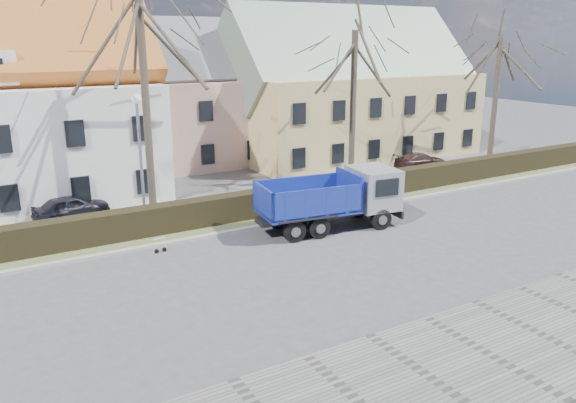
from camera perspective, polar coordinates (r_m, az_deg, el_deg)
ground at (r=21.78m, az=-1.63°, el=-6.82°), size 120.00×120.00×0.00m
sidewalk_near at (r=15.71m, az=14.16°, el=-17.00°), size 80.00×5.00×0.08m
curb_far at (r=25.63m, az=-6.59°, el=-3.18°), size 80.00×0.30×0.12m
grass_strip at (r=27.03m, az=-7.97°, el=-2.22°), size 80.00×3.00×0.10m
hedge at (r=26.67m, az=-7.85°, el=-1.11°), size 60.00×0.90×1.30m
building_pink at (r=40.25m, az=-10.53°, el=9.48°), size 10.80×8.80×8.00m
building_yellow at (r=43.25m, az=6.23°, el=10.44°), size 18.80×10.80×8.50m
tree_1 at (r=27.28m, az=-14.34°, el=11.10°), size 9.20×9.20×12.65m
tree_2 at (r=32.78m, az=6.65°, el=10.81°), size 8.00×8.00×11.00m
tree_3 at (r=41.11m, az=20.40°, el=10.61°), size 7.60×7.60×10.45m
dump_truck at (r=25.79m, az=3.78°, el=0.12°), size 7.22×3.47×2.78m
streetlight at (r=26.08m, az=-14.70°, el=3.80°), size 0.49×0.49×6.31m
cart_frame at (r=23.72m, az=-13.37°, el=-4.36°), size 0.83×0.52×0.72m
parked_car_a at (r=29.34m, az=-21.14°, el=-0.55°), size 3.78×2.00×1.23m
parked_car_b at (r=39.21m, az=13.33°, el=4.04°), size 3.92×1.84×1.10m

